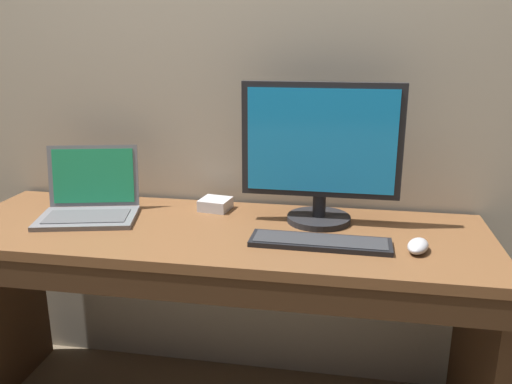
% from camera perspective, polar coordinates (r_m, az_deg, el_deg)
% --- Properties ---
extents(desk, '(1.88, 0.62, 0.77)m').
position_cam_1_polar(desk, '(1.92, -4.19, -10.19)').
color(desk, brown).
rests_on(desk, ground).
extents(laptop_space_gray, '(0.40, 0.34, 0.25)m').
position_cam_1_polar(laptop_space_gray, '(2.04, -17.58, -1.20)').
color(laptop_space_gray, slate).
rests_on(laptop_space_gray, desk).
extents(external_monitor, '(0.55, 0.23, 0.50)m').
position_cam_1_polar(external_monitor, '(1.84, 7.05, 4.23)').
color(external_monitor, black).
rests_on(external_monitor, desk).
extents(wired_keyboard, '(0.45, 0.13, 0.02)m').
position_cam_1_polar(wired_keyboard, '(1.71, 6.98, -5.42)').
color(wired_keyboard, black).
rests_on(wired_keyboard, desk).
extents(computer_mouse, '(0.09, 0.13, 0.04)m').
position_cam_1_polar(computer_mouse, '(1.72, 17.17, -5.61)').
color(computer_mouse, '#B7B7BC').
rests_on(computer_mouse, desk).
extents(external_drive_box, '(0.12, 0.12, 0.04)m').
position_cam_1_polar(external_drive_box, '(2.04, -4.42, -1.33)').
color(external_drive_box, silver).
rests_on(external_drive_box, desk).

